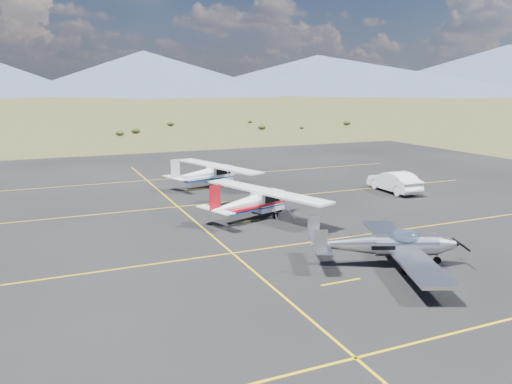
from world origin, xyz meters
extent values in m
plane|color=#383D1C|center=(0.00, 0.00, 0.00)|extent=(1600.00, 1600.00, 0.00)
cube|color=black|center=(0.00, 7.00, 0.00)|extent=(72.00, 72.00, 0.02)
cube|color=silver|center=(0.89, -2.79, 0.80)|extent=(5.02, 9.53, 0.13)
ellipsoid|color=#99BFD8|center=(0.89, -2.79, 1.32)|extent=(2.01, 1.59, 0.88)
cube|color=silver|center=(-2.79, -1.32, 1.10)|extent=(1.89, 3.26, 0.06)
cube|color=silver|center=(-3.38, -2.35, 1.59)|extent=(0.57, 0.28, 1.07)
cube|color=silver|center=(-2.50, -0.16, 1.59)|extent=(0.57, 0.28, 1.07)
cylinder|color=black|center=(2.48, -3.42, 0.19)|extent=(0.37, 0.22, 0.36)
cylinder|color=black|center=(0.22, -3.90, 0.22)|extent=(0.44, 0.27, 0.43)
cylinder|color=black|center=(1.17, -1.51, 0.22)|extent=(0.44, 0.27, 0.43)
cube|color=white|center=(-1.13, 8.28, 1.00)|extent=(2.32, 1.72, 1.27)
cube|color=white|center=(-1.31, 8.21, 1.66)|extent=(4.90, 10.23, 0.13)
cube|color=black|center=(-1.13, 8.28, 1.26)|extent=(1.80, 1.57, 0.52)
cube|color=red|center=(-2.28, 7.86, 0.90)|extent=(4.80, 2.64, 0.17)
cube|color=red|center=(-5.29, 6.77, 1.89)|extent=(0.77, 0.33, 1.51)
cube|color=white|center=(-5.29, 6.77, 1.14)|extent=(1.69, 3.07, 0.06)
cylinder|color=black|center=(0.02, 8.70, 0.18)|extent=(0.35, 0.20, 0.34)
cylinder|color=black|center=(-1.06, 7.25, 0.22)|extent=(0.43, 0.26, 0.41)
cylinder|color=black|center=(-1.74, 9.11, 0.22)|extent=(0.43, 0.26, 0.41)
cube|color=white|center=(-0.57, 19.43, 1.00)|extent=(2.31, 1.66, 1.28)
cube|color=white|center=(-0.75, 19.38, 1.67)|extent=(4.53, 10.37, 0.13)
cube|color=black|center=(-0.57, 19.43, 1.27)|extent=(1.78, 1.53, 0.52)
cube|color=white|center=(-1.75, 19.06, 0.91)|extent=(4.84, 2.48, 0.17)
cube|color=white|center=(-4.82, 18.10, 1.90)|extent=(0.79, 0.31, 1.51)
cube|color=white|center=(-4.82, 18.10, 1.15)|extent=(1.59, 3.10, 0.06)
cylinder|color=black|center=(0.60, 19.80, 0.18)|extent=(0.35, 0.19, 0.34)
cylinder|color=black|center=(-0.55, 18.40, 0.22)|extent=(0.43, 0.24, 0.42)
cylinder|color=black|center=(-1.14, 20.30, 0.22)|extent=(0.43, 0.24, 0.42)
imported|color=white|center=(11.41, 11.05, 0.86)|extent=(1.92, 5.18, 1.69)
camera|label=1|loc=(-14.55, -20.87, 8.41)|focal=35.00mm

